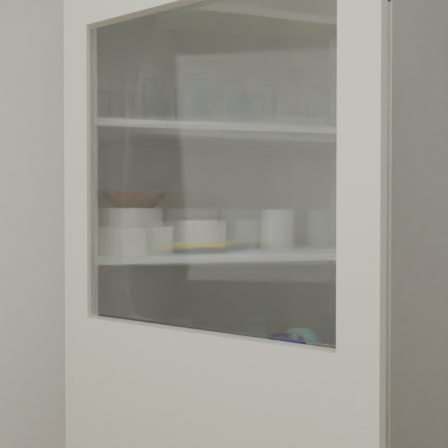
{
  "coord_description": "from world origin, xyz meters",
  "views": [
    {
      "loc": [
        -0.22,
        -0.6,
        1.38
      ],
      "look_at": [
        0.2,
        1.27,
        1.35
      ],
      "focal_mm": 45.0,
      "sensor_mm": 36.0,
      "label": 1
    }
  ],
  "objects_px": {
    "plate_stack_back": "(125,237)",
    "cream_bowl": "(134,218)",
    "goblet_1": "(198,114)",
    "mug_white": "(252,363)",
    "yellow_trivet": "(202,243)",
    "goblet_0": "(160,114)",
    "pantry_cabinet": "(220,339)",
    "plate_stack_front": "(134,240)",
    "mug_blue": "(287,351)",
    "white_canister": "(102,351)",
    "goblet_3": "(322,121)",
    "terracotta_bowl": "(134,200)",
    "mug_teal": "(302,346)",
    "glass_platter": "(202,248)",
    "grey_bowl_stack": "(277,229)",
    "teal_jar": "(197,352)",
    "cupboard_door": "(198,425)",
    "measuring_cups": "(148,373)",
    "white_ramekin": "(202,231)"
  },
  "relations": [
    {
      "from": "plate_stack_back",
      "to": "cream_bowl",
      "type": "relative_size",
      "value": 1.21
    },
    {
      "from": "goblet_1",
      "to": "mug_white",
      "type": "height_order",
      "value": "goblet_1"
    },
    {
      "from": "cream_bowl",
      "to": "yellow_trivet",
      "type": "distance_m",
      "value": 0.26
    },
    {
      "from": "goblet_0",
      "to": "mug_white",
      "type": "height_order",
      "value": "goblet_0"
    },
    {
      "from": "pantry_cabinet",
      "to": "plate_stack_front",
      "type": "relative_size",
      "value": 8.35
    },
    {
      "from": "mug_blue",
      "to": "white_canister",
      "type": "height_order",
      "value": "white_canister"
    },
    {
      "from": "goblet_3",
      "to": "plate_stack_front",
      "type": "distance_m",
      "value": 0.86
    },
    {
      "from": "goblet_1",
      "to": "terracotta_bowl",
      "type": "xyz_separation_m",
      "value": [
        -0.23,
        -0.15,
        -0.31
      ]
    },
    {
      "from": "goblet_0",
      "to": "mug_teal",
      "type": "distance_m",
      "value": 0.97
    },
    {
      "from": "plate_stack_front",
      "to": "mug_teal",
      "type": "relative_size",
      "value": 2.26
    },
    {
      "from": "plate_stack_front",
      "to": "glass_platter",
      "type": "distance_m",
      "value": 0.25
    },
    {
      "from": "goblet_0",
      "to": "grey_bowl_stack",
      "type": "relative_size",
      "value": 1.14
    },
    {
      "from": "cream_bowl",
      "to": "teal_jar",
      "type": "bearing_deg",
      "value": 22.56
    },
    {
      "from": "yellow_trivet",
      "to": "grey_bowl_stack",
      "type": "bearing_deg",
      "value": 4.62
    },
    {
      "from": "cupboard_door",
      "to": "goblet_1",
      "type": "height_order",
      "value": "cupboard_door"
    },
    {
      "from": "mug_blue",
      "to": "measuring_cups",
      "type": "xyz_separation_m",
      "value": [
        -0.48,
        -0.05,
        -0.03
      ]
    },
    {
      "from": "mug_blue",
      "to": "measuring_cups",
      "type": "bearing_deg",
      "value": -151.61
    },
    {
      "from": "white_ramekin",
      "to": "mug_teal",
      "type": "bearing_deg",
      "value": 3.47
    },
    {
      "from": "plate_stack_front",
      "to": "plate_stack_back",
      "type": "height_order",
      "value": "same"
    },
    {
      "from": "mug_white",
      "to": "plate_stack_front",
      "type": "bearing_deg",
      "value": 147.91
    },
    {
      "from": "goblet_1",
      "to": "pantry_cabinet",
      "type": "bearing_deg",
      "value": -9.35
    },
    {
      "from": "teal_jar",
      "to": "measuring_cups",
      "type": "distance_m",
      "value": 0.22
    },
    {
      "from": "mug_white",
      "to": "measuring_cups",
      "type": "distance_m",
      "value": 0.33
    },
    {
      "from": "grey_bowl_stack",
      "to": "plate_stack_front",
      "type": "bearing_deg",
      "value": -169.99
    },
    {
      "from": "plate_stack_back",
      "to": "teal_jar",
      "type": "bearing_deg",
      "value": -26.22
    },
    {
      "from": "teal_jar",
      "to": "white_canister",
      "type": "xyz_separation_m",
      "value": [
        -0.32,
        0.03,
        0.01
      ]
    },
    {
      "from": "plate_stack_back",
      "to": "white_ramekin",
      "type": "bearing_deg",
      "value": -29.16
    },
    {
      "from": "grey_bowl_stack",
      "to": "mug_white",
      "type": "xyz_separation_m",
      "value": [
        -0.14,
        -0.16,
        -0.43
      ]
    },
    {
      "from": "goblet_0",
      "to": "grey_bowl_stack",
      "type": "bearing_deg",
      "value": -14.13
    },
    {
      "from": "cream_bowl",
      "to": "white_canister",
      "type": "xyz_separation_m",
      "value": [
        -0.1,
        0.12,
        -0.45
      ]
    },
    {
      "from": "cream_bowl",
      "to": "mug_blue",
      "type": "bearing_deg",
      "value": 2.14
    },
    {
      "from": "plate_stack_front",
      "to": "cream_bowl",
      "type": "height_order",
      "value": "cream_bowl"
    },
    {
      "from": "yellow_trivet",
      "to": "mug_white",
      "type": "relative_size",
      "value": 1.93
    },
    {
      "from": "glass_platter",
      "to": "goblet_1",
      "type": "bearing_deg",
      "value": 92.04
    },
    {
      "from": "goblet_0",
      "to": "measuring_cups",
      "type": "relative_size",
      "value": 1.61
    },
    {
      "from": "mug_teal",
      "to": "white_ramekin",
      "type": "bearing_deg",
      "value": -159.57
    },
    {
      "from": "goblet_1",
      "to": "white_ramekin",
      "type": "height_order",
      "value": "goblet_1"
    },
    {
      "from": "mug_teal",
      "to": "white_canister",
      "type": "bearing_deg",
      "value": -165.72
    },
    {
      "from": "glass_platter",
      "to": "teal_jar",
      "type": "height_order",
      "value": "glass_platter"
    },
    {
      "from": "goblet_0",
      "to": "white_canister",
      "type": "xyz_separation_m",
      "value": [
        -0.2,
        -0.07,
        -0.82
      ]
    },
    {
      "from": "grey_bowl_stack",
      "to": "mug_blue",
      "type": "height_order",
      "value": "grey_bowl_stack"
    },
    {
      "from": "plate_stack_back",
      "to": "mug_blue",
      "type": "height_order",
      "value": "plate_stack_back"
    },
    {
      "from": "cream_bowl",
      "to": "mug_teal",
      "type": "xyz_separation_m",
      "value": [
        0.6,
        0.09,
        -0.46
      ]
    },
    {
      "from": "pantry_cabinet",
      "to": "plate_stack_back",
      "type": "bearing_deg",
      "value": 167.17
    },
    {
      "from": "cupboard_door",
      "to": "yellow_trivet",
      "type": "distance_m",
      "value": 0.69
    },
    {
      "from": "terracotta_bowl",
      "to": "plate_stack_back",
      "type": "bearing_deg",
      "value": 95.07
    },
    {
      "from": "pantry_cabinet",
      "to": "yellow_trivet",
      "type": "distance_m",
      "value": 0.36
    },
    {
      "from": "plate_stack_back",
      "to": "mug_white",
      "type": "distance_m",
      "value": 0.62
    },
    {
      "from": "goblet_1",
      "to": "goblet_3",
      "type": "xyz_separation_m",
      "value": [
        0.49,
        0.05,
        0.0
      ]
    },
    {
      "from": "white_ramekin",
      "to": "cream_bowl",
      "type": "bearing_deg",
      "value": -163.96
    }
  ]
}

